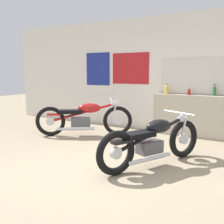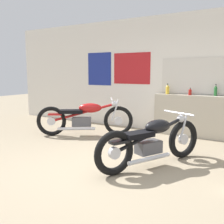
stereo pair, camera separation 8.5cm
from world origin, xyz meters
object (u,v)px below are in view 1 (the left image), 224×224
Objects in this scene: motorcycle_black at (153,141)px; bottle_center at (214,91)px; motorcycle_red at (84,118)px; bottle_leftmost at (166,89)px; bottle_left_center at (189,92)px.

bottle_center is at bearing 78.09° from motorcycle_black.
motorcycle_red is (-2.59, -1.26, -0.64)m from bottle_center.
bottle_leftmost is 0.13× the size of motorcycle_red.
motorcycle_red reaches higher than motorcycle_black.
bottle_left_center is (0.53, 0.00, -0.04)m from bottle_leftmost.
bottle_left_center is 2.31m from motorcycle_black.
bottle_left_center is 0.09× the size of motorcycle_black.
bottle_center is 0.13× the size of motorcycle_red.
bottle_center is at bearing 8.24° from bottle_left_center.
motorcycle_black is (0.04, -2.22, -0.62)m from bottle_left_center.
bottle_left_center is at bearing 0.15° from bottle_leftmost.
motorcycle_black is at bearing -101.91° from bottle_center.
bottle_leftmost is 0.96× the size of bottle_center.
bottle_left_center is at bearing 91.06° from motorcycle_black.
motorcycle_red is (-2.11, 1.04, 0.02)m from motorcycle_black.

